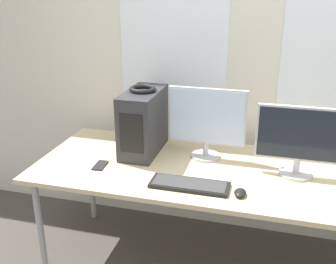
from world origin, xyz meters
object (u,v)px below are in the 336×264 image
headphones (143,89)px  cell_phone (100,165)px  monitor_main (207,121)px  keyboard (190,185)px  pc_tower (143,122)px  monitor_right_near (300,139)px  mouse (240,193)px

headphones → cell_phone: size_ratio=1.25×
monitor_main → keyboard: bearing=-92.2°
cell_phone → monitor_main: bearing=22.6°
headphones → monitor_main: (0.41, 0.00, -0.18)m
pc_tower → monitor_right_near: 0.97m
headphones → mouse: headphones is taller
pc_tower → keyboard: pc_tower is taller
monitor_main → monitor_right_near: size_ratio=0.99×
monitor_main → cell_phone: bearing=-153.4°
keyboard → cell_phone: keyboard is taller
pc_tower → keyboard: size_ratio=1.04×
pc_tower → monitor_right_near: (0.96, -0.10, 0.02)m
keyboard → cell_phone: (-0.58, 0.11, -0.01)m
monitor_main → cell_phone: size_ratio=3.57×
pc_tower → headphones: bearing=90.0°
cell_phone → headphones: bearing=54.0°
keyboard → cell_phone: bearing=169.5°
pc_tower → cell_phone: bearing=-122.1°
headphones → keyboard: 0.70m
monitor_right_near → headphones: bearing=173.9°
pc_tower → monitor_main: (0.41, 0.01, 0.04)m
monitor_right_near → mouse: 0.48m
keyboard → mouse: (0.28, -0.02, 0.00)m
pc_tower → cell_phone: (-0.18, -0.29, -0.20)m
headphones → cell_phone: bearing=-122.0°
headphones → monitor_main: bearing=0.7°
headphones → mouse: bearing=-32.3°
mouse → monitor_main: bearing=121.3°
monitor_main → keyboard: size_ratio=1.12×
monitor_right_near → keyboard: 0.67m
monitor_right_near → keyboard: size_ratio=1.13×
pc_tower → mouse: 0.82m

